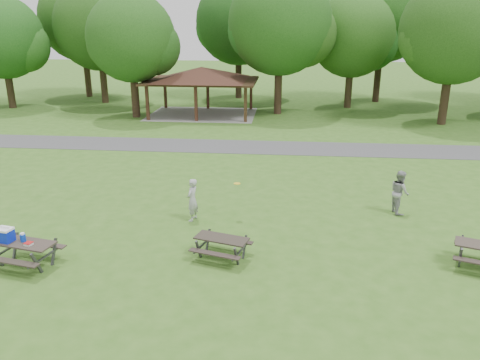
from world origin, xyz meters
name	(u,v)px	position (x,y,z in m)	size (l,w,h in m)	color
ground	(196,259)	(0.00, 0.00, 0.00)	(160.00, 160.00, 0.00)	#35621C
asphalt_path	(240,147)	(0.00, 14.00, 0.01)	(120.00, 3.20, 0.02)	#424244
pavilion	(202,76)	(-4.00, 24.00, 3.06)	(8.60, 7.01, 3.76)	#341D13
tree_row_b	(4,40)	(-20.92, 25.53, 5.67)	(7.14, 6.80, 9.28)	black
tree_row_c	(100,28)	(-13.90, 29.03, 6.54)	(8.19, 7.80, 10.67)	#2E2114
tree_row_d	(132,40)	(-8.92, 22.53, 5.77)	(6.93, 6.60, 9.27)	black
tree_row_e	(281,26)	(2.10, 25.03, 6.78)	(8.40, 8.00, 11.02)	#2F1F15
tree_row_f	(353,38)	(8.09, 28.53, 5.84)	(7.35, 7.00, 9.55)	#2E2114
tree_row_g	(455,33)	(14.09, 22.03, 6.33)	(7.77, 7.40, 10.25)	black
tree_deep_a	(83,22)	(-16.90, 32.53, 7.13)	(8.40, 8.00, 11.38)	#332216
tree_deep_b	(240,24)	(-1.90, 33.03, 6.89)	(8.40, 8.00, 11.13)	black
tree_deep_c	(384,18)	(11.10, 32.03, 7.44)	(8.82, 8.40, 11.90)	black
picnic_table_near	(18,243)	(-5.23, -0.93, 0.74)	(2.11, 1.82, 1.29)	#312823
picnic_table_middle	(222,243)	(0.80, 0.14, 0.53)	(1.96, 1.74, 0.72)	#2A241E
frisbee_in_flight	(237,184)	(0.96, 3.29, 1.40)	(0.35, 0.35, 0.02)	gold
frisbee_thrower	(192,200)	(-0.68, 2.98, 0.81)	(0.59, 0.39, 1.62)	#A5A6A8
frisbee_catcher	(400,192)	(7.13, 4.49, 0.85)	(0.83, 0.65, 1.70)	#949496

